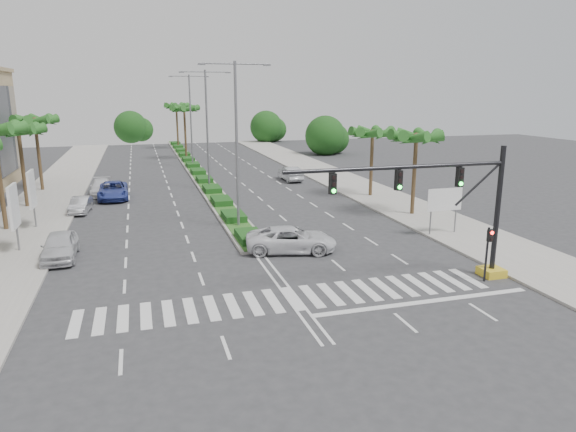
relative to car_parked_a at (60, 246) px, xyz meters
name	(u,v)px	position (x,y,z in m)	size (l,w,h in m)	color
ground	(293,299)	(11.80, -9.88, -0.82)	(160.00, 160.00, 0.00)	#333335
footpath_right	(386,199)	(27.00, 10.12, -0.74)	(6.00, 120.00, 0.15)	gray
footpath_left	(31,222)	(-3.40, 10.12, -0.74)	(6.00, 120.00, 0.15)	gray
median	(194,168)	(11.80, 35.12, -0.72)	(2.20, 75.00, 0.20)	gray
median_grass	(194,167)	(11.80, 35.12, -0.60)	(1.80, 75.00, 0.04)	#23521C
signal_gantry	(461,218)	(21.07, -9.88, 2.64)	(12.60, 1.20, 7.20)	gold
pedestrian_signal	(488,245)	(22.40, -10.55, 1.22)	(0.28, 0.36, 3.00)	black
direction_sign	(444,201)	(25.30, -1.88, 1.63)	(2.70, 0.11, 3.40)	slate
billboard_near	(14,207)	(-2.70, 2.12, 2.14)	(0.18, 2.10, 4.35)	slate
billboard_far	(32,190)	(-2.70, 8.12, 2.14)	(0.18, 2.10, 4.35)	slate
palm_left_far	(19,133)	(-4.70, 16.12, 5.68)	(4.57, 4.68, 7.35)	brown
palm_left_end	(35,123)	(-4.70, 24.12, 6.06)	(4.57, 4.68, 7.75)	brown
palm_right_near	(416,140)	(26.30, 4.12, 5.39)	(4.57, 4.68, 7.05)	brown
palm_right_far	(373,135)	(26.30, 12.12, 5.09)	(4.57, 4.68, 6.75)	brown
palm_median_a	(184,111)	(11.80, 45.12, 6.35)	(4.57, 4.68, 8.05)	brown
palm_median_b	(176,108)	(11.80, 60.12, 6.35)	(4.57, 4.68, 8.05)	brown
streetlight_near	(237,136)	(11.80, 4.12, 5.99)	(5.10, 0.25, 12.00)	slate
streetlight_mid	(207,123)	(11.80, 20.12, 5.99)	(5.10, 0.25, 12.00)	slate
streetlight_far	(191,116)	(11.80, 36.12, 5.99)	(5.10, 0.25, 12.00)	slate
car_parked_a	(60,246)	(0.00, 0.00, 0.00)	(1.93, 4.81, 1.64)	silver
car_parked_b	(81,205)	(0.00, 12.80, -0.16)	(1.39, 3.98, 1.31)	#A9AAAE
car_parked_c	(113,190)	(2.42, 17.94, -0.01)	(2.69, 5.84, 1.62)	#324198
car_parked_d	(102,187)	(1.25, 20.36, -0.07)	(2.09, 5.14, 1.49)	silver
car_crossing	(291,240)	(13.93, -2.53, -0.02)	(2.64, 5.73, 1.59)	silver
car_right	(290,174)	(21.47, 23.07, -0.03)	(1.68, 4.81, 1.59)	silver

